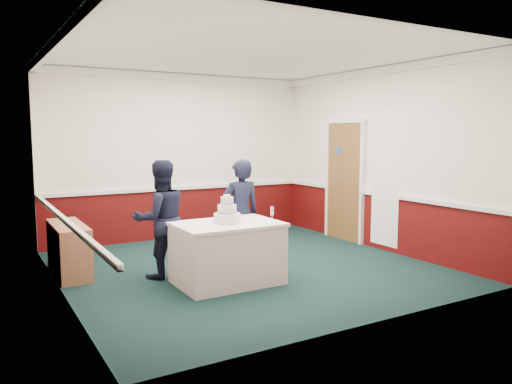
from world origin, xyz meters
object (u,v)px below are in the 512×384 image
cake_knife (232,225)px  person_man (161,219)px  cake_table (227,253)px  wedding_cake (227,214)px  champagne_flute (272,212)px  person_woman (241,214)px  sideboard (69,249)px

cake_knife → person_man: size_ratio=0.14×
cake_table → wedding_cake: wedding_cake is taller
person_man → champagne_flute: bearing=138.3°
wedding_cake → person_woman: 0.78m
wedding_cake → cake_knife: 0.23m
cake_knife → person_man: (-0.61, 0.90, -0.01)m
wedding_cake → sideboard: bearing=139.7°
cake_knife → person_woman: person_woman is taller
champagne_flute → person_man: 1.51m
sideboard → person_man: person_man is taller
cake_table → cake_knife: size_ratio=6.00×
cake_table → sideboard: bearing=139.7°
cake_table → champagne_flute: (0.50, -0.28, 0.53)m
champagne_flute → wedding_cake: bearing=150.8°
wedding_cake → cake_knife: bearing=-98.5°
cake_table → person_man: bearing=132.2°
sideboard → champagne_flute: 2.84m
cake_table → champagne_flute: 0.78m
cake_table → person_man: person_man is taller
cake_knife → champagne_flute: bearing=4.3°
cake_table → cake_knife: cake_knife is taller
champagne_flute → person_woman: size_ratio=0.13×
sideboard → person_man: (1.05, -0.73, 0.44)m
wedding_cake → cake_knife: size_ratio=1.65×
sideboard → champagne_flute: (2.19, -1.71, 0.58)m
sideboard → cake_table: 2.22m
sideboard → cake_knife: cake_knife is taller
sideboard → person_woman: (2.19, -0.86, 0.43)m
champagne_flute → person_woman: 0.87m
cake_knife → sideboard: bearing=148.3°
sideboard → champagne_flute: size_ratio=5.85×
champagne_flute → person_man: bearing=139.2°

